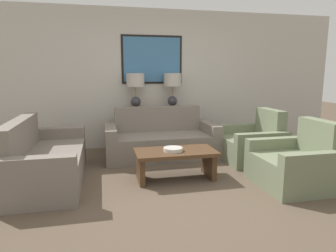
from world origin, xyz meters
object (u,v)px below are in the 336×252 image
object	(u,v)px
couch_by_side	(45,161)
decorative_bowl	(173,149)
table_lamp_left	(135,85)
coffee_table	(175,158)
armchair_near_camera	(296,165)
console_table	(155,128)
armchair_near_back_wall	(252,144)
table_lamp_right	(172,85)
couch_by_back_wall	(161,141)

from	to	relation	value
couch_by_side	decorative_bowl	size ratio (longest dim) A/B	7.28
table_lamp_left	coffee_table	bearing A→B (deg)	-79.37
armchair_near_camera	table_lamp_left	bearing A→B (deg)	127.53
console_table	table_lamp_left	xyz separation A→B (m)	(-0.35, 0.00, 0.83)
decorative_bowl	armchair_near_back_wall	distance (m)	1.64
decorative_bowl	armchair_near_camera	world-z (taller)	armchair_near_camera
decorative_bowl	coffee_table	bearing A→B (deg)	32.59
armchair_near_back_wall	armchair_near_camera	bearing A→B (deg)	-90.00
table_lamp_left	table_lamp_right	world-z (taller)	same
table_lamp_right	armchair_near_back_wall	size ratio (longest dim) A/B	0.69
table_lamp_left	table_lamp_right	distance (m)	0.71
armchair_near_camera	couch_by_back_wall	bearing A→B (deg)	130.23
armchair_near_back_wall	armchair_near_camera	xyz separation A→B (m)	(0.00, -1.17, 0.00)
table_lamp_left	couch_by_side	xyz separation A→B (m)	(-1.40, -1.48, -0.94)
table_lamp_right	armchair_near_back_wall	xyz separation A→B (m)	(1.09, -1.18, -0.95)
couch_by_back_wall	console_table	bearing A→B (deg)	90.00
table_lamp_right	armchair_near_camera	bearing A→B (deg)	-65.02
table_lamp_left	decorative_bowl	bearing A→B (deg)	-80.78
table_lamp_left	armchair_near_camera	bearing A→B (deg)	-52.47
table_lamp_right	couch_by_side	bearing A→B (deg)	-144.98
table_lamp_right	coffee_table	xyz separation A→B (m)	(-0.38, -1.76, -0.93)
table_lamp_left	decorative_bowl	size ratio (longest dim) A/B	2.49
console_table	armchair_near_camera	bearing A→B (deg)	-58.33
couch_by_side	table_lamp_left	bearing A→B (deg)	46.53
table_lamp_left	couch_by_side	distance (m)	2.25
armchair_near_camera	table_lamp_right	bearing A→B (deg)	114.98
armchair_near_back_wall	coffee_table	bearing A→B (deg)	-158.39
couch_by_back_wall	decorative_bowl	distance (m)	1.17
couch_by_side	armchair_near_camera	size ratio (longest dim) A/B	2.01
console_table	armchair_near_camera	world-z (taller)	armchair_near_camera
console_table	couch_by_back_wall	world-z (taller)	couch_by_back_wall
table_lamp_left	couch_by_back_wall	bearing A→B (deg)	-60.82
table_lamp_right	decorative_bowl	world-z (taller)	table_lamp_right
console_table	couch_by_side	world-z (taller)	couch_by_side
couch_by_side	armchair_near_camera	bearing A→B (deg)	-15.11
console_table	coffee_table	distance (m)	1.77
couch_by_back_wall	coffee_table	bearing A→B (deg)	-91.19
coffee_table	armchair_near_back_wall	distance (m)	1.58
coffee_table	decorative_bowl	distance (m)	0.14
table_lamp_right	console_table	bearing A→B (deg)	180.00
table_lamp_left	couch_by_side	world-z (taller)	table_lamp_left
console_table	armchair_near_back_wall	distance (m)	1.87
decorative_bowl	armchair_near_back_wall	xyz separation A→B (m)	(1.51, 0.61, -0.15)
table_lamp_left	decorative_bowl	xyz separation A→B (m)	(0.29, -1.79, -0.80)
decorative_bowl	table_lamp_left	bearing A→B (deg)	99.22
couch_by_side	couch_by_back_wall	bearing A→B (deg)	25.68
console_table	couch_by_back_wall	xyz separation A→B (m)	(0.00, -0.64, -0.11)
decorative_bowl	armchair_near_camera	distance (m)	1.62
couch_by_side	armchair_near_back_wall	distance (m)	3.22
armchair_near_back_wall	couch_by_side	bearing A→B (deg)	-174.66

